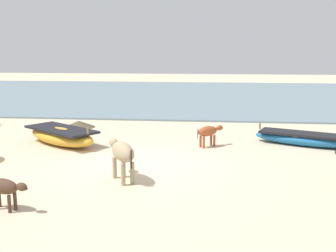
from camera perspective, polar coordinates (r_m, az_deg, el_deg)
name	(u,v)px	position (r m, az deg, el deg)	size (l,w,h in m)	color
ground	(139,164)	(11.35, -4.07, -5.32)	(80.00, 80.00, 0.00)	beige
sea_water	(182,95)	(27.66, 1.98, 4.40)	(60.00, 20.00, 0.08)	slate
fishing_boat_2	(305,139)	(14.11, 18.68, -1.69)	(3.38, 2.03, 0.62)	#1E669E
fishing_boat_4	(61,136)	(13.95, -14.75, -1.31)	(3.18, 2.72, 0.75)	gold
calf_near_dark	(4,188)	(8.69, -21.99, -8.04)	(0.97, 0.47, 0.64)	#4C3323
calf_far_rust	(208,132)	(13.21, 5.71, -0.82)	(0.92, 0.82, 0.69)	#9E4C28
cow_second_adult_dun	(122,153)	(9.83, -6.46, -3.76)	(1.01, 1.36, 0.96)	tan
debris_pile_0	(79,124)	(16.86, -12.42, 0.28)	(1.32, 1.32, 0.27)	brown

